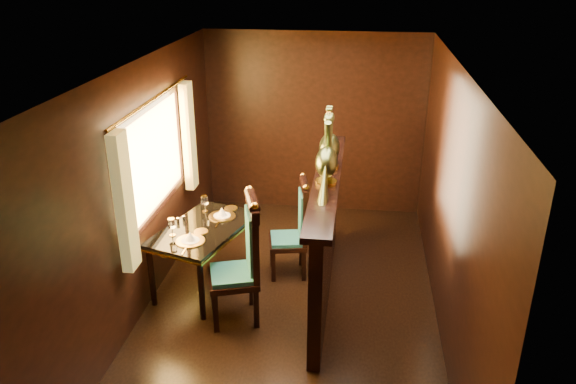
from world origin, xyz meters
name	(u,v)px	position (x,y,z in m)	size (l,w,h in m)	color
ground	(291,305)	(0.00, 0.00, 0.00)	(5.00, 5.00, 0.00)	black
room_shell	(283,163)	(-0.09, 0.02, 1.58)	(3.04, 5.04, 2.52)	black
partition	(325,234)	(0.32, 0.30, 0.71)	(0.26, 2.70, 1.36)	black
dining_table	(203,233)	(-0.99, 0.25, 0.66)	(1.08, 1.40, 0.93)	black
chair_left	(245,255)	(-0.42, -0.25, 0.71)	(0.62, 0.63, 1.36)	black
chair_right	(297,225)	(-0.01, 0.66, 0.61)	(0.50, 0.52, 1.18)	black
peacock_left	(327,149)	(0.33, 0.10, 1.72)	(0.22, 0.60, 0.71)	#1C553C
peacock_right	(330,135)	(0.33, 0.53, 1.72)	(0.22, 0.60, 0.71)	#1C553C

